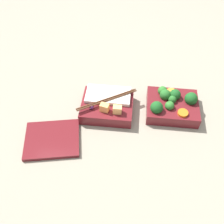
# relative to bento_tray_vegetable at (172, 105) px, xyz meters

# --- Properties ---
(ground_plane) EXTENTS (3.00, 3.00, 0.00)m
(ground_plane) POSITION_rel_bento_tray_vegetable_xyz_m (0.11, -0.00, -0.03)
(ground_plane) COLOR gray
(bento_tray_vegetable) EXTENTS (0.17, 0.14, 0.07)m
(bento_tray_vegetable) POSITION_rel_bento_tray_vegetable_xyz_m (0.00, 0.00, 0.00)
(bento_tray_vegetable) COLOR maroon
(bento_tray_vegetable) RESTS_ON ground_plane
(bento_tray_rice) EXTENTS (0.19, 0.14, 0.07)m
(bento_tray_rice) POSITION_rel_bento_tray_vegetable_xyz_m (0.22, 0.02, -0.00)
(bento_tray_rice) COLOR maroon
(bento_tray_rice) RESTS_ON ground_plane
(bento_lid) EXTENTS (0.19, 0.17, 0.01)m
(bento_lid) POSITION_rel_bento_tray_vegetable_xyz_m (0.37, 0.17, -0.02)
(bento_lid) COLOR maroon
(bento_lid) RESTS_ON ground_plane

